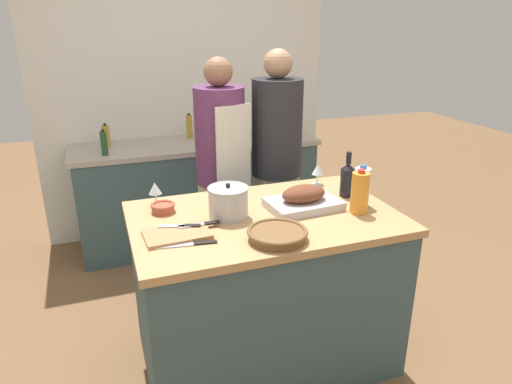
% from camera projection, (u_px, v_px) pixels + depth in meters
% --- Properties ---
extents(ground_plane, '(12.00, 12.00, 0.00)m').
position_uv_depth(ground_plane, '(263.00, 354.00, 2.67)').
color(ground_plane, brown).
extents(kitchen_island, '(1.37, 0.87, 0.89)m').
position_uv_depth(kitchen_island, '(264.00, 288.00, 2.52)').
color(kitchen_island, '#3D565B').
rests_on(kitchen_island, ground_plane).
extents(back_counter, '(2.02, 0.60, 0.89)m').
position_uv_depth(back_counter, '(198.00, 192.00, 3.94)').
color(back_counter, '#3D565B').
rests_on(back_counter, ground_plane).
extents(back_wall, '(2.52, 0.10, 2.55)m').
position_uv_depth(back_wall, '(185.00, 89.00, 3.96)').
color(back_wall, silver).
rests_on(back_wall, ground_plane).
extents(roasting_pan, '(0.39, 0.28, 0.13)m').
position_uv_depth(roasting_pan, '(303.00, 200.00, 2.43)').
color(roasting_pan, '#BCBCC1').
rests_on(roasting_pan, kitchen_island).
extents(wicker_basket, '(0.28, 0.28, 0.05)m').
position_uv_depth(wicker_basket, '(277.00, 234.00, 2.08)').
color(wicker_basket, brown).
rests_on(wicker_basket, kitchen_island).
extents(cutting_board, '(0.31, 0.21, 0.02)m').
position_uv_depth(cutting_board, '(177.00, 234.00, 2.12)').
color(cutting_board, '#AD7F51').
rests_on(cutting_board, kitchen_island).
extents(stock_pot, '(0.21, 0.21, 0.18)m').
position_uv_depth(stock_pot, '(228.00, 202.00, 2.31)').
color(stock_pot, '#B7B7BC').
rests_on(stock_pot, kitchen_island).
extents(mixing_bowl, '(0.13, 0.13, 0.05)m').
position_uv_depth(mixing_bowl, '(163.00, 207.00, 2.38)').
color(mixing_bowl, '#A84C38').
rests_on(mixing_bowl, kitchen_island).
extents(juice_jug, '(0.09, 0.09, 0.24)m').
position_uv_depth(juice_jug, '(360.00, 193.00, 2.35)').
color(juice_jug, orange).
rests_on(juice_jug, kitchen_island).
extents(milk_jug, '(0.09, 0.09, 0.23)m').
position_uv_depth(milk_jug, '(362.00, 187.00, 2.45)').
color(milk_jug, white).
rests_on(milk_jug, kitchen_island).
extents(wine_bottle_green, '(0.08, 0.08, 0.26)m').
position_uv_depth(wine_bottle_green, '(347.00, 179.00, 2.58)').
color(wine_bottle_green, black).
rests_on(wine_bottle_green, kitchen_island).
extents(wine_glass_left, '(0.07, 0.07, 0.13)m').
position_uv_depth(wine_glass_left, '(318.00, 170.00, 2.77)').
color(wine_glass_left, silver).
rests_on(wine_glass_left, kitchen_island).
extents(wine_glass_right, '(0.07, 0.07, 0.13)m').
position_uv_depth(wine_glass_right, '(155.00, 189.00, 2.45)').
color(wine_glass_right, silver).
rests_on(wine_glass_right, kitchen_island).
extents(knife_chef, '(0.28, 0.07, 0.01)m').
position_uv_depth(knife_chef, '(188.00, 244.00, 2.04)').
color(knife_chef, '#B7B7BC').
rests_on(knife_chef, kitchen_island).
extents(knife_paring, '(0.20, 0.09, 0.01)m').
position_uv_depth(knife_paring, '(181.00, 226.00, 2.18)').
color(knife_paring, '#B7B7BC').
rests_on(knife_paring, cutting_board).
extents(knife_bread, '(0.20, 0.03, 0.01)m').
position_uv_depth(knife_bread, '(201.00, 224.00, 2.20)').
color(knife_bread, '#B7B7BC').
rests_on(knife_bread, cutting_board).
extents(condiment_bottle_tall, '(0.06, 0.06, 0.19)m').
position_uv_depth(condiment_bottle_tall, '(106.00, 136.00, 3.62)').
color(condiment_bottle_tall, '#B28E2D').
rests_on(condiment_bottle_tall, back_counter).
extents(condiment_bottle_short, '(0.05, 0.05, 0.20)m').
position_uv_depth(condiment_bottle_short, '(104.00, 143.00, 3.39)').
color(condiment_bottle_short, '#234C28').
rests_on(condiment_bottle_short, back_counter).
extents(condiment_bottle_extra, '(0.05, 0.05, 0.21)m').
position_uv_depth(condiment_bottle_extra, '(189.00, 127.00, 3.88)').
color(condiment_bottle_extra, '#B28E2D').
rests_on(condiment_bottle_extra, back_counter).
extents(person_cook_aproned, '(0.35, 0.37, 1.62)m').
position_uv_depth(person_cook_aproned, '(221.00, 166.00, 3.13)').
color(person_cook_aproned, beige).
rests_on(person_cook_aproned, ground_plane).
extents(person_cook_guest, '(0.35, 0.35, 1.66)m').
position_uv_depth(person_cook_guest, '(276.00, 158.00, 3.23)').
color(person_cook_guest, beige).
rests_on(person_cook_guest, ground_plane).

